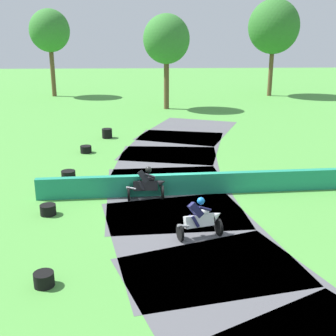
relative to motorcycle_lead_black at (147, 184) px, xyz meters
name	(u,v)px	position (x,y,z in m)	size (l,w,h in m)	color
ground_plane	(169,194)	(0.90, 0.44, -0.64)	(120.00, 120.00, 0.00)	#4C933D
track_asphalt	(197,193)	(2.13, 0.51, -0.64)	(10.42, 33.13, 0.01)	#515156
safety_barrier	(283,180)	(5.91, 0.75, -0.19)	(0.30, 21.07, 0.90)	#1E8466
motorcycle_lead_black	(147,184)	(0.00, 0.00, 0.00)	(1.68, 0.83, 1.43)	black
motorcycle_chase_white	(201,219)	(1.82, -3.53, -0.01)	(1.68, 1.11, 1.43)	black
tire_stack_near	(107,133)	(-2.61, 10.67, -0.34)	(0.65, 0.65, 0.60)	black
tire_stack_mid_a	(86,149)	(-3.50, 7.19, -0.44)	(0.63, 0.63, 0.40)	black
tire_stack_mid_b	(69,177)	(-3.60, 2.03, -0.34)	(0.63, 0.63, 0.60)	black
tire_stack_far	(48,210)	(-3.78, -1.50, -0.44)	(0.60, 0.60, 0.40)	black
tire_stack_extra_a	(44,279)	(-2.84, -6.41, -0.44)	(0.57, 0.57, 0.40)	black
tree_far_left	(166,40)	(1.63, 21.13, 5.16)	(3.89, 3.89, 7.90)	brown
tree_far_right	(274,27)	(12.58, 28.35, 6.17)	(5.05, 5.05, 9.49)	brown
tree_mid_rise	(50,31)	(-9.61, 28.95, 5.77)	(3.95, 3.95, 8.54)	brown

